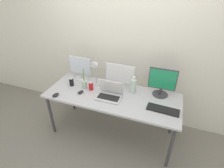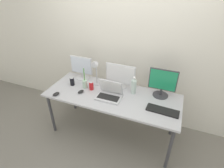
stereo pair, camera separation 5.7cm
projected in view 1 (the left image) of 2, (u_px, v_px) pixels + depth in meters
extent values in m
plane|color=gray|center=(112.00, 132.00, 2.86)|extent=(16.00, 16.00, 0.00)
cube|color=silver|center=(125.00, 44.00, 2.65)|extent=(7.00, 0.08, 2.60)
cylinder|color=#424247|center=(51.00, 115.00, 2.68)|extent=(0.04, 0.04, 0.71)
cylinder|color=#424247|center=(170.00, 148.00, 2.16)|extent=(0.04, 0.04, 0.71)
cylinder|color=#424247|center=(72.00, 93.00, 3.18)|extent=(0.04, 0.04, 0.71)
cylinder|color=#424247|center=(173.00, 116.00, 2.66)|extent=(0.04, 0.04, 0.71)
cube|color=#B7B7BC|center=(112.00, 96.00, 2.48)|extent=(1.89, 0.74, 0.03)
cylinder|color=silver|center=(82.00, 78.00, 2.87)|extent=(0.21, 0.21, 0.01)
cylinder|color=silver|center=(81.00, 76.00, 2.84)|extent=(0.03, 0.03, 0.08)
cube|color=silver|center=(80.00, 66.00, 2.75)|extent=(0.37, 0.02, 0.28)
cube|color=silver|center=(80.00, 66.00, 2.74)|extent=(0.35, 0.01, 0.26)
cylinder|color=silver|center=(120.00, 87.00, 2.64)|extent=(0.17, 0.17, 0.01)
cylinder|color=silver|center=(120.00, 84.00, 2.62)|extent=(0.03, 0.03, 0.06)
cube|color=silver|center=(120.00, 74.00, 2.53)|extent=(0.44, 0.02, 0.29)
cube|color=white|center=(120.00, 74.00, 2.52)|extent=(0.42, 0.01, 0.27)
cylinder|color=#38383D|center=(160.00, 94.00, 2.47)|extent=(0.21, 0.21, 0.01)
cylinder|color=#38383D|center=(160.00, 91.00, 2.44)|extent=(0.03, 0.03, 0.09)
cube|color=#38383D|center=(163.00, 79.00, 2.34)|extent=(0.37, 0.02, 0.30)
cube|color=#1E8C59|center=(163.00, 80.00, 2.33)|extent=(0.35, 0.01, 0.28)
cube|color=silver|center=(109.00, 97.00, 2.40)|extent=(0.34, 0.24, 0.02)
cube|color=black|center=(108.00, 97.00, 2.38)|extent=(0.30, 0.13, 0.00)
cube|color=silver|center=(111.00, 87.00, 2.40)|extent=(0.34, 0.08, 0.23)
cube|color=white|center=(111.00, 87.00, 2.40)|extent=(0.31, 0.07, 0.20)
cube|color=black|center=(163.00, 110.00, 2.18)|extent=(0.40, 0.16, 0.02)
ellipsoid|color=black|center=(56.00, 95.00, 2.44)|extent=(0.09, 0.12, 0.03)
ellipsoid|color=black|center=(81.00, 92.00, 2.49)|extent=(0.08, 0.11, 0.03)
cylinder|color=silver|center=(134.00, 86.00, 2.46)|extent=(0.07, 0.07, 0.21)
cone|color=silver|center=(134.00, 79.00, 2.40)|extent=(0.06, 0.06, 0.03)
cylinder|color=white|center=(134.00, 77.00, 2.39)|extent=(0.03, 0.03, 0.02)
cylinder|color=red|center=(91.00, 86.00, 2.55)|extent=(0.07, 0.07, 0.12)
cylinder|color=silver|center=(91.00, 82.00, 2.52)|extent=(0.06, 0.06, 0.00)
cylinder|color=black|center=(71.00, 82.00, 2.65)|extent=(0.07, 0.07, 0.12)
cylinder|color=silver|center=(71.00, 78.00, 2.62)|extent=(0.06, 0.06, 0.00)
cylinder|color=#B2D1B7|center=(85.00, 84.00, 2.59)|extent=(0.07, 0.07, 0.12)
cylinder|color=#519342|center=(84.00, 75.00, 2.51)|extent=(0.01, 0.01, 0.20)
cylinder|color=#B7B7BC|center=(97.00, 84.00, 2.71)|extent=(0.11, 0.11, 0.01)
cylinder|color=#B7B7BC|center=(96.00, 74.00, 2.62)|extent=(0.02, 0.02, 0.33)
cone|color=#B7B7BC|center=(94.00, 64.00, 2.47)|extent=(0.11, 0.12, 0.11)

